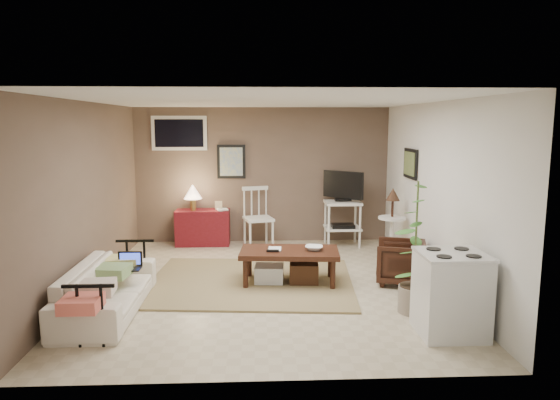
{
  "coord_description": "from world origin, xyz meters",
  "views": [
    {
      "loc": [
        -0.09,
        -6.38,
        2.13
      ],
      "look_at": [
        0.22,
        0.35,
        1.09
      ],
      "focal_mm": 32.0,
      "sensor_mm": 36.0,
      "label": 1
    }
  ],
  "objects_px": {
    "armchair": "(401,260)",
    "stove": "(451,294)",
    "tv_stand": "(343,207)",
    "spindle_chair": "(258,219)",
    "coffee_table": "(289,264)",
    "side_table": "(392,216)",
    "red_console": "(202,224)",
    "potted_plant": "(416,243)",
    "sofa": "(107,281)"
  },
  "relations": [
    {
      "from": "armchair",
      "to": "potted_plant",
      "type": "distance_m",
      "value": 1.16
    },
    {
      "from": "armchair",
      "to": "coffee_table",
      "type": "bearing_deg",
      "value": -75.54
    },
    {
      "from": "coffee_table",
      "to": "armchair",
      "type": "bearing_deg",
      "value": -1.48
    },
    {
      "from": "side_table",
      "to": "potted_plant",
      "type": "xyz_separation_m",
      "value": [
        -0.33,
        -2.17,
        0.11
      ]
    },
    {
      "from": "coffee_table",
      "to": "spindle_chair",
      "type": "relative_size",
      "value": 1.31
    },
    {
      "from": "spindle_chair",
      "to": "potted_plant",
      "type": "xyz_separation_m",
      "value": [
        1.75,
        -3.16,
        0.33
      ]
    },
    {
      "from": "red_console",
      "to": "side_table",
      "type": "bearing_deg",
      "value": -20.22
    },
    {
      "from": "spindle_chair",
      "to": "potted_plant",
      "type": "height_order",
      "value": "potted_plant"
    },
    {
      "from": "red_console",
      "to": "spindle_chair",
      "type": "distance_m",
      "value": 1.0
    },
    {
      "from": "armchair",
      "to": "potted_plant",
      "type": "relative_size",
      "value": 0.42
    },
    {
      "from": "armchair",
      "to": "side_table",
      "type": "bearing_deg",
      "value": -173.02
    },
    {
      "from": "tv_stand",
      "to": "stove",
      "type": "height_order",
      "value": "tv_stand"
    },
    {
      "from": "side_table",
      "to": "armchair",
      "type": "distance_m",
      "value": 1.21
    },
    {
      "from": "red_console",
      "to": "potted_plant",
      "type": "relative_size",
      "value": 0.71
    },
    {
      "from": "spindle_chair",
      "to": "armchair",
      "type": "height_order",
      "value": "spindle_chair"
    },
    {
      "from": "red_console",
      "to": "side_table",
      "type": "xyz_separation_m",
      "value": [
        3.06,
        -1.13,
        0.33
      ]
    },
    {
      "from": "tv_stand",
      "to": "armchair",
      "type": "distance_m",
      "value": 2.17
    },
    {
      "from": "coffee_table",
      "to": "red_console",
      "type": "height_order",
      "value": "red_console"
    },
    {
      "from": "sofa",
      "to": "armchair",
      "type": "distance_m",
      "value": 3.72
    },
    {
      "from": "armchair",
      "to": "red_console",
      "type": "bearing_deg",
      "value": -112.17
    },
    {
      "from": "tv_stand",
      "to": "sofa",
      "type": "bearing_deg",
      "value": -137.09
    },
    {
      "from": "red_console",
      "to": "stove",
      "type": "height_order",
      "value": "red_console"
    },
    {
      "from": "red_console",
      "to": "potted_plant",
      "type": "height_order",
      "value": "potted_plant"
    },
    {
      "from": "side_table",
      "to": "coffee_table",
      "type": "bearing_deg",
      "value": -146.82
    },
    {
      "from": "red_console",
      "to": "armchair",
      "type": "xyz_separation_m",
      "value": [
        2.89,
        -2.26,
        -0.05
      ]
    },
    {
      "from": "tv_stand",
      "to": "potted_plant",
      "type": "distance_m",
      "value": 3.15
    },
    {
      "from": "coffee_table",
      "to": "potted_plant",
      "type": "bearing_deg",
      "value": -38.53
    },
    {
      "from": "red_console",
      "to": "tv_stand",
      "type": "bearing_deg",
      "value": -3.84
    },
    {
      "from": "sofa",
      "to": "armchair",
      "type": "bearing_deg",
      "value": -76.54
    },
    {
      "from": "coffee_table",
      "to": "tv_stand",
      "type": "relative_size",
      "value": 1.03
    },
    {
      "from": "sofa",
      "to": "spindle_chair",
      "type": "height_order",
      "value": "spindle_chair"
    },
    {
      "from": "armchair",
      "to": "spindle_chair",
      "type": "bearing_deg",
      "value": -122.26
    },
    {
      "from": "armchair",
      "to": "stove",
      "type": "distance_m",
      "value": 1.64
    },
    {
      "from": "spindle_chair",
      "to": "armchair",
      "type": "distance_m",
      "value": 2.85
    },
    {
      "from": "stove",
      "to": "coffee_table",
      "type": "bearing_deg",
      "value": 132.61
    },
    {
      "from": "red_console",
      "to": "stove",
      "type": "relative_size",
      "value": 1.25
    },
    {
      "from": "potted_plant",
      "to": "spindle_chair",
      "type": "bearing_deg",
      "value": 119.01
    },
    {
      "from": "spindle_chair",
      "to": "side_table",
      "type": "height_order",
      "value": "side_table"
    },
    {
      "from": "tv_stand",
      "to": "spindle_chair",
      "type": "bearing_deg",
      "value": 178.97
    },
    {
      "from": "spindle_chair",
      "to": "armchair",
      "type": "xyz_separation_m",
      "value": [
        1.9,
        -2.12,
        -0.16
      ]
    },
    {
      "from": "tv_stand",
      "to": "side_table",
      "type": "relative_size",
      "value": 1.15
    },
    {
      "from": "coffee_table",
      "to": "sofa",
      "type": "height_order",
      "value": "sofa"
    },
    {
      "from": "coffee_table",
      "to": "side_table",
      "type": "height_order",
      "value": "side_table"
    },
    {
      "from": "side_table",
      "to": "stove",
      "type": "xyz_separation_m",
      "value": [
        -0.14,
        -2.77,
        -0.28
      ]
    },
    {
      "from": "spindle_chair",
      "to": "red_console",
      "type": "bearing_deg",
      "value": 171.99
    },
    {
      "from": "side_table",
      "to": "stove",
      "type": "bearing_deg",
      "value": -92.88
    },
    {
      "from": "armchair",
      "to": "stove",
      "type": "xyz_separation_m",
      "value": [
        0.04,
        -1.63,
        0.11
      ]
    },
    {
      "from": "coffee_table",
      "to": "side_table",
      "type": "xyz_separation_m",
      "value": [
        1.68,
        1.1,
        0.43
      ]
    },
    {
      "from": "sofa",
      "to": "armchair",
      "type": "xyz_separation_m",
      "value": [
        3.62,
        0.87,
        -0.05
      ]
    },
    {
      "from": "tv_stand",
      "to": "potted_plant",
      "type": "height_order",
      "value": "potted_plant"
    }
  ]
}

